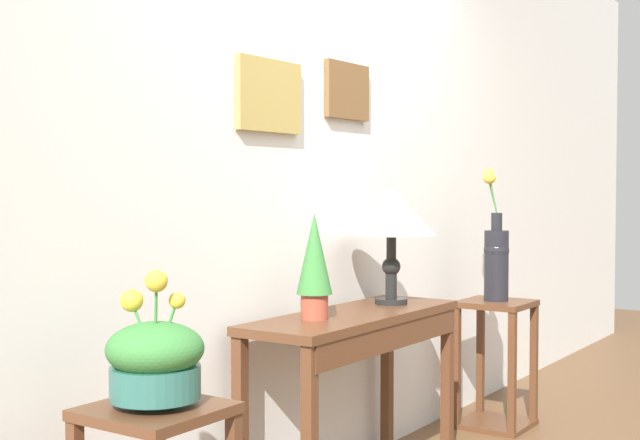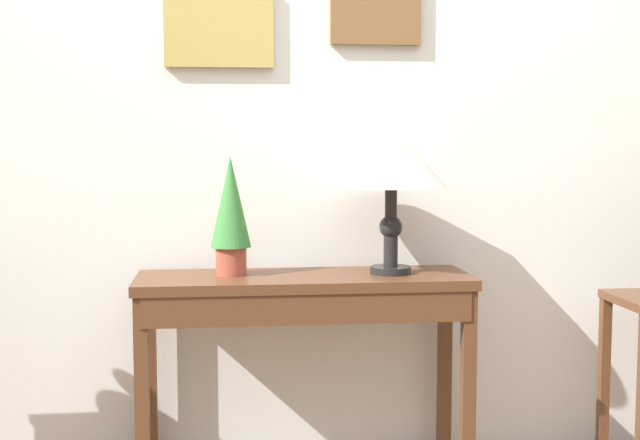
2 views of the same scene
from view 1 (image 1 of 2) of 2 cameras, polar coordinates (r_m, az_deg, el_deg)
name	(u,v)px [view 1 (image 1 of 2)]	position (r m, az deg, el deg)	size (l,w,h in m)	color
back_wall_with_art	(307,151)	(3.68, -0.85, 4.57)	(9.00, 0.13, 2.80)	silver
console_table	(359,342)	(3.52, 2.57, -7.97)	(1.13, 0.37, 0.74)	#56331E
table_lamp	(391,214)	(3.73, 4.70, 0.37)	(0.38, 0.38, 0.50)	black
potted_plant_on_console	(314,262)	(3.29, -0.37, -2.75)	(0.14, 0.14, 0.41)	#9E4733
planter_bowl_wide_left	(155,358)	(2.43, -10.76, -8.90)	(0.27, 0.27, 0.37)	#2D665B
pedestal_stand_right	(496,364)	(4.66, 11.43, -9.23)	(0.35, 0.35, 0.66)	#56331E
flower_vase_tall_right	(496,255)	(4.58, 11.45, -2.26)	(0.15, 0.15, 0.69)	black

